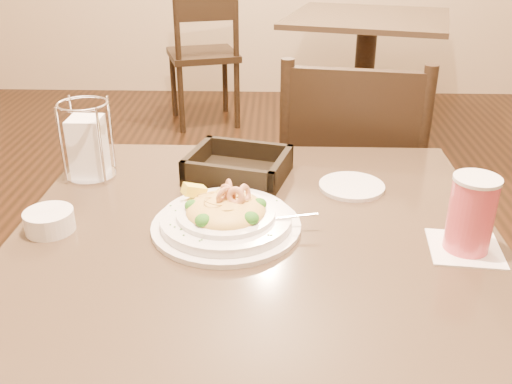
{
  "coord_description": "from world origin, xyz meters",
  "views": [
    {
      "loc": [
        0.03,
        -0.9,
        1.26
      ],
      "look_at": [
        0.0,
        0.02,
        0.81
      ],
      "focal_mm": 40.0,
      "sensor_mm": 36.0,
      "label": 1
    }
  ],
  "objects_px": {
    "side_plate": "(352,186)",
    "butter_ramekin": "(49,221)",
    "napkin_caddy": "(88,145)",
    "bread_basket": "(238,169)",
    "main_table": "(256,336)",
    "background_table": "(365,55)",
    "dining_chair_near": "(349,193)",
    "drink_glass": "(471,215)",
    "dining_chair_far": "(204,49)",
    "pasta_bowl": "(226,216)"
  },
  "relations": [
    {
      "from": "side_plate",
      "to": "drink_glass",
      "type": "bearing_deg",
      "value": -54.91
    },
    {
      "from": "napkin_caddy",
      "to": "drink_glass",
      "type": "bearing_deg",
      "value": -20.88
    },
    {
      "from": "napkin_caddy",
      "to": "side_plate",
      "type": "bearing_deg",
      "value": -4.2
    },
    {
      "from": "drink_glass",
      "to": "napkin_caddy",
      "type": "relative_size",
      "value": 0.8
    },
    {
      "from": "background_table",
      "to": "dining_chair_far",
      "type": "xyz_separation_m",
      "value": [
        -0.99,
        0.17,
        -0.01
      ]
    },
    {
      "from": "side_plate",
      "to": "butter_ramekin",
      "type": "height_order",
      "value": "butter_ramekin"
    },
    {
      "from": "background_table",
      "to": "dining_chair_far",
      "type": "height_order",
      "value": "dining_chair_far"
    },
    {
      "from": "dining_chair_near",
      "to": "pasta_bowl",
      "type": "distance_m",
      "value": 0.77
    },
    {
      "from": "drink_glass",
      "to": "bread_basket",
      "type": "bearing_deg",
      "value": 145.12
    },
    {
      "from": "main_table",
      "to": "pasta_bowl",
      "type": "distance_m",
      "value": 0.26
    },
    {
      "from": "dining_chair_near",
      "to": "napkin_caddy",
      "type": "height_order",
      "value": "dining_chair_near"
    },
    {
      "from": "main_table",
      "to": "dining_chair_near",
      "type": "height_order",
      "value": "dining_chair_near"
    },
    {
      "from": "side_plate",
      "to": "butter_ramekin",
      "type": "bearing_deg",
      "value": -160.89
    },
    {
      "from": "dining_chair_near",
      "to": "bread_basket",
      "type": "bearing_deg",
      "value": 62.1
    },
    {
      "from": "main_table",
      "to": "napkin_caddy",
      "type": "relative_size",
      "value": 5.18
    },
    {
      "from": "main_table",
      "to": "butter_ramekin",
      "type": "distance_m",
      "value": 0.46
    },
    {
      "from": "napkin_caddy",
      "to": "main_table",
      "type": "bearing_deg",
      "value": -33.78
    },
    {
      "from": "napkin_caddy",
      "to": "background_table",
      "type": "bearing_deg",
      "value": 67.62
    },
    {
      "from": "dining_chair_far",
      "to": "drink_glass",
      "type": "distance_m",
      "value": 2.88
    },
    {
      "from": "background_table",
      "to": "pasta_bowl",
      "type": "xyz_separation_m",
      "value": [
        -0.63,
        -2.52,
        0.26
      ]
    },
    {
      "from": "main_table",
      "to": "pasta_bowl",
      "type": "height_order",
      "value": "pasta_bowl"
    },
    {
      "from": "dining_chair_far",
      "to": "bread_basket",
      "type": "xyz_separation_m",
      "value": [
        0.38,
        -2.47,
        0.26
      ]
    },
    {
      "from": "pasta_bowl",
      "to": "drink_glass",
      "type": "xyz_separation_m",
      "value": [
        0.43,
        -0.06,
        0.04
      ]
    },
    {
      "from": "drink_glass",
      "to": "napkin_caddy",
      "type": "height_order",
      "value": "napkin_caddy"
    },
    {
      "from": "dining_chair_near",
      "to": "drink_glass",
      "type": "distance_m",
      "value": 0.78
    },
    {
      "from": "drink_glass",
      "to": "dining_chair_far",
      "type": "bearing_deg",
      "value": 106.05
    },
    {
      "from": "dining_chair_far",
      "to": "pasta_bowl",
      "type": "distance_m",
      "value": 2.73
    },
    {
      "from": "background_table",
      "to": "main_table",
      "type": "bearing_deg",
      "value": -102.59
    },
    {
      "from": "drink_glass",
      "to": "butter_ramekin",
      "type": "height_order",
      "value": "drink_glass"
    },
    {
      "from": "main_table",
      "to": "butter_ramekin",
      "type": "relative_size",
      "value": 9.94
    },
    {
      "from": "pasta_bowl",
      "to": "butter_ramekin",
      "type": "relative_size",
      "value": 3.43
    },
    {
      "from": "drink_glass",
      "to": "butter_ramekin",
      "type": "relative_size",
      "value": 1.53
    },
    {
      "from": "main_table",
      "to": "side_plate",
      "type": "distance_m",
      "value": 0.37
    },
    {
      "from": "dining_chair_far",
      "to": "side_plate",
      "type": "bearing_deg",
      "value": 86.84
    },
    {
      "from": "background_table",
      "to": "dining_chair_near",
      "type": "distance_m",
      "value": 1.9
    },
    {
      "from": "dining_chair_near",
      "to": "dining_chair_far",
      "type": "distance_m",
      "value": 2.16
    },
    {
      "from": "background_table",
      "to": "side_plate",
      "type": "relative_size",
      "value": 7.86
    },
    {
      "from": "main_table",
      "to": "dining_chair_near",
      "type": "xyz_separation_m",
      "value": [
        0.26,
        0.67,
        -0.01
      ]
    },
    {
      "from": "side_plate",
      "to": "napkin_caddy",
      "type": "bearing_deg",
      "value": 175.8
    },
    {
      "from": "bread_basket",
      "to": "side_plate",
      "type": "bearing_deg",
      "value": -11.09
    },
    {
      "from": "side_plate",
      "to": "background_table",
      "type": "bearing_deg",
      "value": 81.0
    },
    {
      "from": "main_table",
      "to": "dining_chair_far",
      "type": "distance_m",
      "value": 2.76
    },
    {
      "from": "background_table",
      "to": "napkin_caddy",
      "type": "height_order",
      "value": "napkin_caddy"
    },
    {
      "from": "napkin_caddy",
      "to": "pasta_bowl",
      "type": "bearing_deg",
      "value": -35.12
    },
    {
      "from": "napkin_caddy",
      "to": "bread_basket",
      "type": "bearing_deg",
      "value": 1.06
    },
    {
      "from": "dining_chair_near",
      "to": "side_plate",
      "type": "bearing_deg",
      "value": 91.21
    },
    {
      "from": "dining_chair_near",
      "to": "bread_basket",
      "type": "relative_size",
      "value": 3.77
    },
    {
      "from": "drink_glass",
      "to": "napkin_caddy",
      "type": "xyz_separation_m",
      "value": [
        -0.75,
        0.28,
        0.01
      ]
    },
    {
      "from": "pasta_bowl",
      "to": "napkin_caddy",
      "type": "relative_size",
      "value": 1.79
    },
    {
      "from": "dining_chair_far",
      "to": "bread_basket",
      "type": "distance_m",
      "value": 2.51
    }
  ]
}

